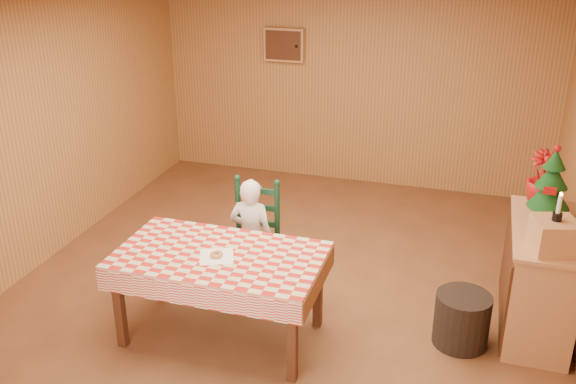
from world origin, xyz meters
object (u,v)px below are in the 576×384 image
at_px(christmas_tree, 551,184).
at_px(dining_table, 220,263).
at_px(crate, 554,236).
at_px(storage_bin, 462,319).
at_px(seated_child, 252,237).
at_px(shelf_unit, 538,278).
at_px(ladder_chair, 254,240).

bearing_deg(christmas_tree, dining_table, -154.92).
bearing_deg(crate, storage_bin, -177.10).
height_order(seated_child, crate, crate).
bearing_deg(seated_child, dining_table, 90.00).
distance_m(christmas_tree, storage_bin, 1.33).
height_order(crate, christmas_tree, christmas_tree).
bearing_deg(crate, shelf_unit, 91.23).
height_order(dining_table, ladder_chair, ladder_chair).
height_order(crate, storage_bin, crate).
relative_size(crate, storage_bin, 0.67).
bearing_deg(crate, seated_child, 174.85).
height_order(shelf_unit, christmas_tree, christmas_tree).
bearing_deg(crate, dining_table, -168.41).
height_order(seated_child, christmas_tree, christmas_tree).
relative_size(seated_child, christmas_tree, 1.81).
bearing_deg(christmas_tree, ladder_chair, -171.49).
bearing_deg(christmas_tree, storage_bin, -130.20).
height_order(seated_child, shelf_unit, seated_child).
xyz_separation_m(shelf_unit, christmas_tree, (0.01, 0.25, 0.74)).
xyz_separation_m(dining_table, crate, (2.47, 0.51, 0.37)).
bearing_deg(seated_child, christmas_tree, -170.20).
xyz_separation_m(dining_table, shelf_unit, (2.46, 0.91, -0.22)).
height_order(dining_table, seated_child, seated_child).
relative_size(dining_table, storage_bin, 3.72).
bearing_deg(crate, christmas_tree, 90.00).
relative_size(ladder_chair, christmas_tree, 1.74).
relative_size(dining_table, shelf_unit, 1.34).
distance_m(seated_child, crate, 2.53).
distance_m(dining_table, storage_bin, 2.01).
relative_size(dining_table, crate, 5.52).
xyz_separation_m(crate, christmas_tree, (-0.00, 0.65, 0.16)).
distance_m(ladder_chair, shelf_unit, 2.47).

